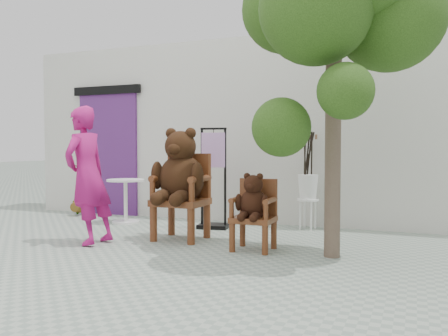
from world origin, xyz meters
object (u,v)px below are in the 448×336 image
object	(u,v)px
cafe_table	(126,196)
stool_bucket	(308,186)
chair_big	(181,177)
chair_small	(254,205)
person	(88,175)
display_stand	(214,190)
tree	(340,8)

from	to	relation	value
cafe_table	stool_bucket	bearing A→B (deg)	10.28
chair_big	chair_small	xyz separation A→B (m)	(1.10, -0.25, -0.29)
person	display_stand	world-z (taller)	person
chair_small	stool_bucket	distance (m)	1.70
person	display_stand	size ratio (longest dim) A/B	1.14
tree	cafe_table	bearing A→B (deg)	161.16
cafe_table	stool_bucket	size ratio (longest dim) A/B	0.48
person	stool_bucket	distance (m)	3.16
display_stand	stool_bucket	world-z (taller)	display_stand
display_stand	stool_bucket	distance (m)	1.41
display_stand	tree	xyz separation A→B (m)	(2.03, -1.28, 2.13)
person	cafe_table	xyz separation A→B (m)	(-0.50, 1.58, -0.43)
chair_big	display_stand	size ratio (longest dim) A/B	0.98
tree	stool_bucket	bearing A→B (deg)	111.89
chair_big	display_stand	distance (m)	1.00
chair_small	person	distance (m)	2.13
chair_small	cafe_table	world-z (taller)	chair_small
display_stand	stool_bucket	xyz separation A→B (m)	(1.34, 0.44, 0.06)
stool_bucket	tree	bearing A→B (deg)	-68.11
display_stand	stool_bucket	size ratio (longest dim) A/B	1.04
cafe_table	tree	size ratio (longest dim) A/B	0.20
chair_small	person	bearing A→B (deg)	-168.30
chair_big	stool_bucket	bearing A→B (deg)	45.52
chair_big	stool_bucket	distance (m)	1.99
chair_big	display_stand	bearing A→B (deg)	86.99
stool_bucket	chair_small	bearing A→B (deg)	-99.84
person	stool_bucket	world-z (taller)	person
cafe_table	stool_bucket	world-z (taller)	stool_bucket
chair_big	person	bearing A→B (deg)	-144.78
chair_small	display_stand	distance (m)	1.61
chair_big	tree	bearing A→B (deg)	-8.52
person	chair_big	bearing A→B (deg)	129.75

